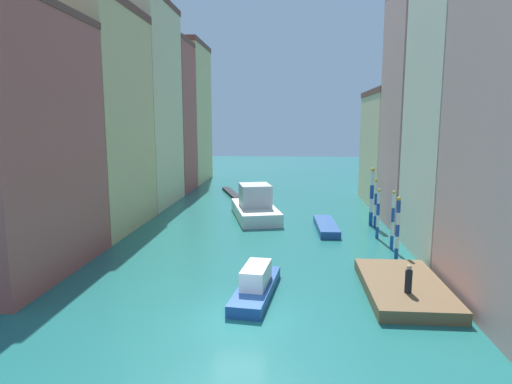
% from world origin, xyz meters
% --- Properties ---
extents(ground_plane, '(154.00, 154.00, 0.00)m').
position_xyz_m(ground_plane, '(0.00, 24.50, 0.00)').
color(ground_plane, '#1E6B66').
extents(building_left_0, '(6.74, 12.09, 16.16)m').
position_xyz_m(building_left_0, '(-14.36, 5.58, 8.09)').
color(building_left_0, '#B25147').
rests_on(building_left_0, ground).
extents(building_left_1, '(6.74, 11.77, 19.16)m').
position_xyz_m(building_left_1, '(-14.36, 17.38, 9.59)').
color(building_left_1, '#DBB77A').
rests_on(building_left_1, ground).
extents(building_left_2, '(6.74, 11.74, 22.46)m').
position_xyz_m(building_left_2, '(-14.36, 29.04, 11.24)').
color(building_left_2, beige).
rests_on(building_left_2, ground).
extents(building_left_3, '(6.74, 7.87, 20.03)m').
position_xyz_m(building_left_3, '(-14.36, 38.91, 10.03)').
color(building_left_3, '#B25147').
rests_on(building_left_3, ground).
extents(building_left_4, '(6.74, 12.21, 21.33)m').
position_xyz_m(building_left_4, '(-14.36, 49.04, 10.68)').
color(building_left_4, '#DBB77A').
rests_on(building_left_4, ground).
extents(building_right_1, '(6.74, 8.85, 19.94)m').
position_xyz_m(building_right_1, '(14.36, 11.61, 9.98)').
color(building_right_1, beige).
rests_on(building_right_1, ground).
extents(building_right_2, '(6.74, 8.49, 21.72)m').
position_xyz_m(building_right_2, '(14.36, 20.69, 10.88)').
color(building_right_2, tan).
rests_on(building_right_2, ground).
extents(building_right_3, '(6.74, 12.09, 12.83)m').
position_xyz_m(building_right_3, '(14.36, 30.96, 6.43)').
color(building_right_3, beige).
rests_on(building_right_3, ground).
extents(waterfront_dock, '(4.21, 7.94, 0.65)m').
position_xyz_m(waterfront_dock, '(8.65, 4.00, 0.32)').
color(waterfront_dock, brown).
rests_on(waterfront_dock, ground).
extents(person_on_dock, '(0.36, 0.36, 1.47)m').
position_xyz_m(person_on_dock, '(8.45, 2.40, 1.33)').
color(person_on_dock, black).
rests_on(person_on_dock, waterfront_dock).
extents(mooring_pole_0, '(0.29, 0.29, 4.36)m').
position_xyz_m(mooring_pole_0, '(9.64, 9.97, 2.23)').
color(mooring_pole_0, '#1E479E').
rests_on(mooring_pole_0, ground).
extents(mooring_pole_1, '(0.27, 0.27, 4.40)m').
position_xyz_m(mooring_pole_1, '(9.88, 12.44, 2.24)').
color(mooring_pole_1, '#1E479E').
rests_on(mooring_pole_1, ground).
extents(mooring_pole_2, '(0.27, 0.27, 4.06)m').
position_xyz_m(mooring_pole_2, '(9.42, 15.58, 2.07)').
color(mooring_pole_2, '#1E479E').
rests_on(mooring_pole_2, ground).
extents(mooring_pole_3, '(0.29, 0.29, 4.33)m').
position_xyz_m(mooring_pole_3, '(9.97, 19.48, 2.21)').
color(mooring_pole_3, '#1E479E').
rests_on(mooring_pole_3, ground).
extents(mooring_pole_4, '(0.38, 0.38, 5.28)m').
position_xyz_m(mooring_pole_4, '(9.71, 20.12, 2.70)').
color(mooring_pole_4, '#1E479E').
rests_on(mooring_pole_4, ground).
extents(vaporetto_white, '(5.74, 9.78, 3.32)m').
position_xyz_m(vaporetto_white, '(-1.05, 22.49, 1.15)').
color(vaporetto_white, white).
rests_on(vaporetto_white, ground).
extents(gondola_black, '(3.71, 8.96, 0.35)m').
position_xyz_m(gondola_black, '(-5.24, 36.23, 0.18)').
color(gondola_black, black).
rests_on(gondola_black, ground).
extents(motorboat_0, '(1.89, 6.73, 0.62)m').
position_xyz_m(motorboat_0, '(5.54, 18.18, 0.31)').
color(motorboat_0, '#234C93').
rests_on(motorboat_0, ground).
extents(motorboat_1, '(2.48, 6.50, 1.66)m').
position_xyz_m(motorboat_1, '(0.58, 3.05, 0.60)').
color(motorboat_1, '#234C93').
rests_on(motorboat_1, ground).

